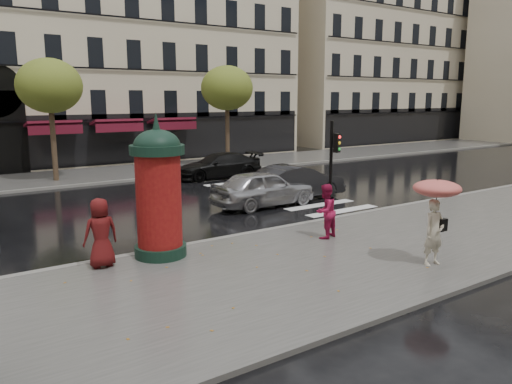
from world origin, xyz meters
TOP-DOWN VIEW (x-y plane):
  - ground at (0.00, 0.00)m, footprint 160.00×160.00m
  - near_sidewalk at (0.00, -0.50)m, footprint 90.00×7.00m
  - far_sidewalk at (0.00, 19.00)m, footprint 90.00×6.00m
  - near_kerb at (0.00, 3.00)m, footprint 90.00×0.25m
  - far_kerb at (0.00, 16.00)m, footprint 90.00×0.25m
  - zebra_crossing at (6.00, 9.60)m, footprint 3.60×11.75m
  - bldg_far_corner at (6.00, 30.00)m, footprint 26.00×14.00m
  - bldg_far_right at (34.00, 30.00)m, footprint 24.00×14.00m
  - tree_far_left at (-2.00, 18.00)m, footprint 3.40×3.40m
  - tree_far_right at (9.00, 18.00)m, footprint 3.40×3.40m
  - woman_umbrella at (3.01, -2.50)m, footprint 1.25×1.25m
  - woman_red at (2.38, 1.11)m, footprint 1.00×0.87m
  - man_burgundy at (-4.42, 2.40)m, footprint 0.93×0.62m
  - morris_column at (-2.74, 2.40)m, footprint 1.51×1.51m
  - traffic_light at (3.49, 2.01)m, footprint 0.28×0.36m
  - car_silver at (3.83, 6.57)m, footprint 4.66×1.91m
  - car_darkgrey at (5.95, 7.03)m, footprint 4.76×1.67m
  - car_black at (6.10, 14.23)m, footprint 5.19×2.57m

SIDE VIEW (x-z plane):
  - ground at x=0.00m, z-range 0.00..0.00m
  - zebra_crossing at x=6.00m, z-range 0.00..0.01m
  - near_sidewalk at x=0.00m, z-range 0.00..0.12m
  - far_sidewalk at x=0.00m, z-range 0.00..0.12m
  - near_kerb at x=0.00m, z-range 0.00..0.14m
  - far_kerb at x=0.00m, z-range 0.00..0.14m
  - car_black at x=6.10m, z-range 0.00..1.45m
  - car_darkgrey at x=5.95m, z-range 0.00..1.57m
  - car_silver at x=3.83m, z-range 0.00..1.58m
  - woman_red at x=2.38m, z-range 0.12..1.88m
  - man_burgundy at x=-4.42m, z-range 0.12..1.99m
  - woman_umbrella at x=3.01m, z-range 0.50..2.90m
  - morris_column at x=-2.74m, z-range 0.03..4.10m
  - traffic_light at x=3.49m, z-range 0.51..4.20m
  - tree_far_left at x=-2.00m, z-range 1.85..8.49m
  - tree_far_right at x=9.00m, z-range 1.85..8.49m
  - bldg_far_corner at x=6.00m, z-range -0.14..22.76m
  - bldg_far_right at x=34.00m, z-range -0.14..22.76m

